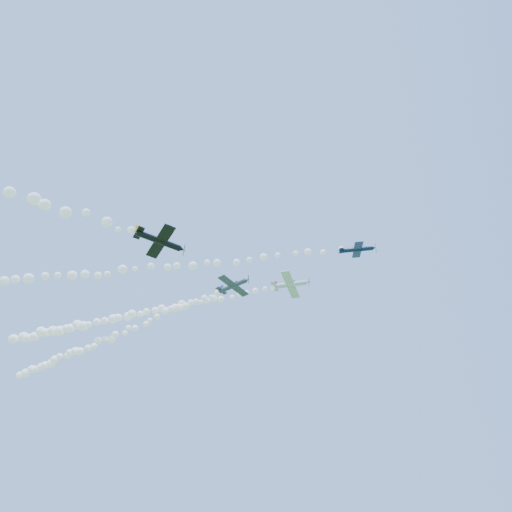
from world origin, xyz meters
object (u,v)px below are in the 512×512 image
(plane_grey, at_px, (234,286))
(plane_black, at_px, (160,241))
(plane_white, at_px, (290,284))
(plane_navy, at_px, (357,249))

(plane_grey, relative_size, plane_black, 1.16)
(plane_white, distance_m, plane_black, 36.67)
(plane_white, xyz_separation_m, plane_grey, (-8.67, -8.60, -3.60))
(plane_navy, xyz_separation_m, plane_black, (-23.02, -24.38, -10.32))
(plane_white, bearing_deg, plane_grey, -135.45)
(plane_navy, relative_size, plane_grey, 0.89)
(plane_white, relative_size, plane_grey, 1.09)
(plane_white, height_order, plane_navy, plane_white)
(plane_white, distance_m, plane_grey, 12.73)
(plane_white, bearing_deg, plane_black, -104.27)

